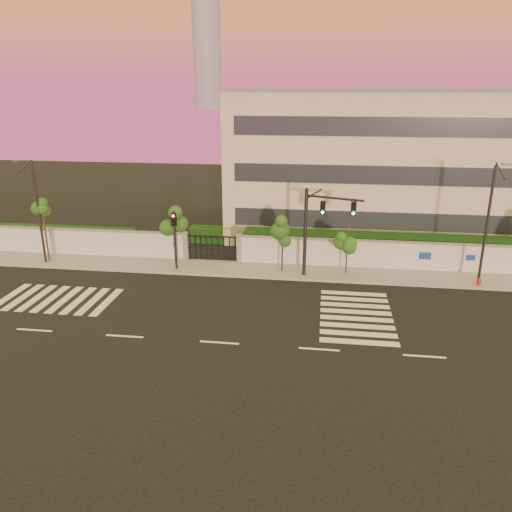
# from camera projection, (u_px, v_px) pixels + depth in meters

# --- Properties ---
(ground) EXTENTS (120.00, 120.00, 0.00)m
(ground) POSITION_uv_depth(u_px,v_px,m) (219.00, 343.00, 25.13)
(ground) COLOR black
(ground) RESTS_ON ground
(sidewalk) EXTENTS (60.00, 3.00, 0.15)m
(sidewalk) POSITION_uv_depth(u_px,v_px,m) (250.00, 270.00, 34.95)
(sidewalk) COLOR gray
(sidewalk) RESTS_ON ground
(perimeter_wall) EXTENTS (60.00, 0.36, 2.20)m
(perimeter_wall) POSITION_uv_depth(u_px,v_px,m) (254.00, 250.00, 36.03)
(perimeter_wall) COLOR #B2B5BA
(perimeter_wall) RESTS_ON ground
(hedge_row) EXTENTS (41.00, 4.25, 1.80)m
(hedge_row) POSITION_uv_depth(u_px,v_px,m) (273.00, 242.00, 38.54)
(hedge_row) COLOR black
(hedge_row) RESTS_ON ground
(institutional_building) EXTENTS (24.40, 12.40, 12.25)m
(institutional_building) POSITION_uv_depth(u_px,v_px,m) (373.00, 162.00, 42.62)
(institutional_building) COLOR #B9B19D
(institutional_building) RESTS_ON ground
(road_markings) EXTENTS (57.00, 7.62, 0.02)m
(road_markings) POSITION_uv_depth(u_px,v_px,m) (206.00, 309.00, 28.85)
(road_markings) COLOR silver
(road_markings) RESTS_ON ground
(street_tree_b) EXTENTS (1.54, 1.23, 4.82)m
(street_tree_b) POSITION_uv_depth(u_px,v_px,m) (44.00, 216.00, 35.47)
(street_tree_b) COLOR #382314
(street_tree_b) RESTS_ON ground
(street_tree_c) EXTENTS (1.50, 1.19, 4.44)m
(street_tree_c) POSITION_uv_depth(u_px,v_px,m) (174.00, 222.00, 34.78)
(street_tree_c) COLOR #382314
(street_tree_c) RESTS_ON ground
(street_tree_d) EXTENTS (1.51, 1.21, 4.14)m
(street_tree_d) POSITION_uv_depth(u_px,v_px,m) (283.00, 230.00, 33.63)
(street_tree_d) COLOR #382314
(street_tree_d) RESTS_ON ground
(street_tree_e) EXTENTS (1.30, 1.03, 3.71)m
(street_tree_e) POSITION_uv_depth(u_px,v_px,m) (348.00, 237.00, 33.24)
(street_tree_e) COLOR #382314
(street_tree_e) RESTS_ON ground
(traffic_signal_main) EXTENTS (3.76, 1.32, 6.06)m
(traffic_signal_main) POSITION_uv_depth(u_px,v_px,m) (317.00, 223.00, 32.53)
(traffic_signal_main) COLOR black
(traffic_signal_main) RESTS_ON ground
(traffic_signal_secondary) EXTENTS (0.33, 0.33, 4.28)m
(traffic_signal_secondary) POSITION_uv_depth(u_px,v_px,m) (175.00, 233.00, 34.10)
(traffic_signal_secondary) COLOR black
(traffic_signal_secondary) RESTS_ON ground
(streetlight_west) EXTENTS (0.46, 1.86, 7.72)m
(streetlight_west) POSITION_uv_depth(u_px,v_px,m) (37.00, 208.00, 34.83)
(streetlight_west) COLOR black
(streetlight_west) RESTS_ON ground
(streetlight_east) EXTENTS (0.49, 1.96, 8.16)m
(streetlight_east) POSITION_uv_depth(u_px,v_px,m) (488.00, 220.00, 30.74)
(streetlight_east) COLOR black
(streetlight_east) RESTS_ON ground
(fire_hydrant) EXTENTS (0.27, 0.25, 0.68)m
(fire_hydrant) POSITION_uv_depth(u_px,v_px,m) (479.00, 283.00, 31.93)
(fire_hydrant) COLOR red
(fire_hydrant) RESTS_ON ground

